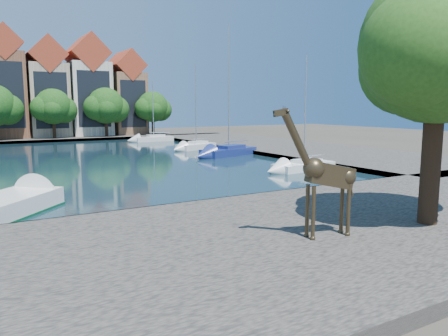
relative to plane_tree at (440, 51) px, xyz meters
name	(u,v)px	position (x,y,z in m)	size (l,w,h in m)	color
ground	(180,212)	(-7.62, 9.01, -7.67)	(160.00, 160.00, 0.00)	#38332B
water_basin	(79,161)	(-7.62, 33.01, -7.63)	(38.00, 50.00, 0.08)	black
near_quay	(256,243)	(-7.62, 2.01, -7.42)	(50.00, 14.00, 0.50)	#545049
far_quay	(36,138)	(-7.62, 65.01, -7.42)	(60.00, 16.00, 0.50)	#545049
right_quay	(281,147)	(17.38, 33.01, -7.42)	(14.00, 52.00, 0.50)	#545049
plane_tree	(440,51)	(0.00, 0.00, 0.00)	(8.32, 6.40, 10.62)	#332114
townhouse_center	(5,87)	(-11.62, 64.99, 0.69)	(5.44, 9.18, 16.93)	brown
townhouse_east_inner	(46,91)	(-5.62, 64.99, 0.06)	(5.94, 9.18, 15.79)	tan
townhouse_east_mid	(87,90)	(0.88, 64.99, 0.43)	(6.43, 9.18, 16.65)	beige
townhouse_east_end	(125,96)	(7.38, 64.99, -0.56)	(5.44, 9.18, 14.43)	#885D41
far_tree_mid_east	(54,108)	(-5.52, 59.50, -2.54)	(7.02, 5.40, 7.52)	#332114
far_tree_east	(106,107)	(2.49, 59.50, -2.43)	(7.54, 5.80, 7.84)	#332114
far_tree_far_east	(153,108)	(10.48, 59.50, -2.60)	(6.76, 5.20, 7.36)	#332114
giraffe_statue	(324,175)	(-5.37, 0.79, -4.76)	(3.43, 0.94, 4.91)	#3B2F1D
sailboat_right_a	(304,164)	(7.38, 16.79, -7.10)	(5.91, 2.61, 9.48)	white
sailboat_right_b	(229,150)	(7.38, 29.20, -6.95)	(7.18, 4.29, 13.79)	navy
sailboat_right_c	(196,145)	(7.38, 37.06, -7.04)	(5.79, 3.74, 10.42)	silver
sailboat_right_d	(154,138)	(7.28, 51.26, -7.05)	(5.79, 2.03, 9.12)	silver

